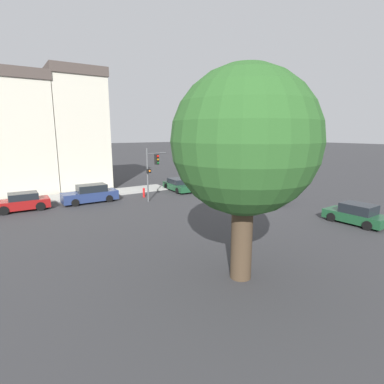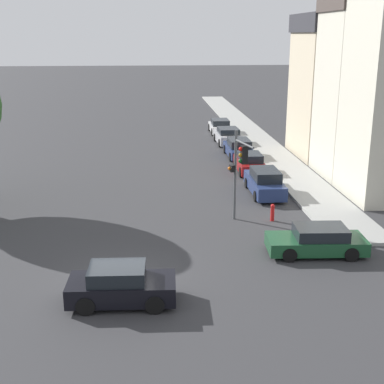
# 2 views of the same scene
# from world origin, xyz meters

# --- Properties ---
(ground_plane) EXTENTS (300.00, 300.00, 0.00)m
(ground_plane) POSITION_xyz_m (0.00, 0.00, 0.00)
(ground_plane) COLOR #333335
(sidewalk_strip) EXTENTS (3.05, 60.00, 0.16)m
(sidewalk_strip) POSITION_xyz_m (11.16, 32.50, 0.08)
(sidewalk_strip) COLOR #9E9E99
(sidewalk_strip) RESTS_ON ground_plane
(rowhouse_backdrop) EXTENTS (7.92, 17.70, 12.52)m
(rowhouse_backdrop) POSITION_xyz_m (16.51, 16.19, 5.87)
(rowhouse_backdrop) COLOR beige
(rowhouse_backdrop) RESTS_ON ground_plane
(traffic_signal) EXTENTS (0.94, 2.26, 4.75)m
(traffic_signal) POSITION_xyz_m (5.70, 6.29, 3.14)
(traffic_signal) COLOR #515456
(traffic_signal) RESTS_ON ground_plane
(crossing_car_0) EXTENTS (4.41, 2.13, 1.28)m
(crossing_car_0) POSITION_xyz_m (8.53, 1.91, 0.61)
(crossing_car_0) COLOR #194728
(crossing_car_0) RESTS_ON ground_plane
(crossing_car_1) EXTENTS (3.95, 2.00, 1.44)m
(crossing_car_1) POSITION_xyz_m (0.07, -1.93, 0.69)
(crossing_car_1) COLOR black
(crossing_car_1) RESTS_ON ground_plane
(parked_car_0) EXTENTS (1.83, 4.66, 1.58)m
(parked_car_0) POSITION_xyz_m (8.18, 11.18, 0.74)
(parked_car_0) COLOR navy
(parked_car_0) RESTS_ON ground_plane
(parked_car_1) EXTENTS (1.85, 4.01, 1.42)m
(parked_car_1) POSITION_xyz_m (8.26, 16.47, 0.68)
(parked_car_1) COLOR maroon
(parked_car_1) RESTS_ON ground_plane
(parked_car_2) EXTENTS (1.94, 4.73, 1.46)m
(parked_car_2) POSITION_xyz_m (8.32, 21.46, 0.69)
(parked_car_2) COLOR navy
(parked_car_2) RESTS_ON ground_plane
(parked_car_3) EXTENTS (2.13, 4.40, 1.44)m
(parked_car_3) POSITION_xyz_m (8.25, 26.80, 0.70)
(parked_car_3) COLOR #B7B7BC
(parked_car_3) RESTS_ON ground_plane
(parked_car_4) EXTENTS (1.98, 4.35, 1.39)m
(parked_car_4) POSITION_xyz_m (8.26, 32.11, 0.67)
(parked_car_4) COLOR silver
(parked_car_4) RESTS_ON ground_plane
(fire_hydrant) EXTENTS (0.22, 0.22, 0.92)m
(fire_hydrant) POSITION_xyz_m (7.56, 6.37, 0.49)
(fire_hydrant) COLOR red
(fire_hydrant) RESTS_ON ground_plane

